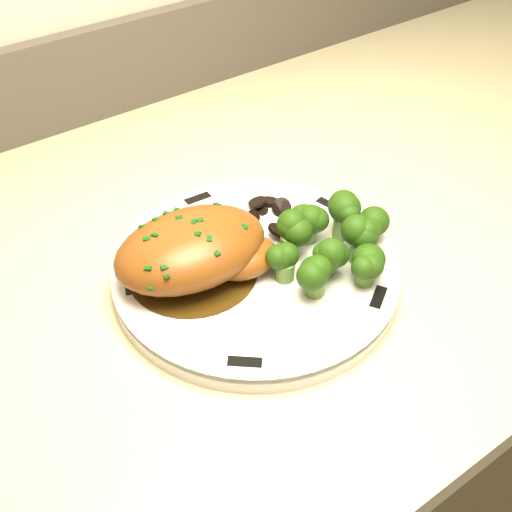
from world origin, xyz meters
TOP-DOWN VIEW (x-y plane):
  - counter at (0.12, 1.67)m, footprint 1.92×0.65m
  - plate at (-0.09, 1.61)m, footprint 0.28×0.28m
  - rim_accent_0 at (0.03, 1.64)m, footprint 0.02×0.03m
  - rim_accent_1 at (-0.08, 1.73)m, footprint 0.03×0.01m
  - rim_accent_2 at (-0.20, 1.66)m, footprint 0.02×0.03m
  - rim_accent_3 at (-0.17, 1.52)m, footprint 0.03×0.03m
  - rim_accent_4 at (-0.03, 1.51)m, footprint 0.03×0.02m
  - gravy_pool at (-0.15, 1.64)m, footprint 0.12×0.12m
  - chicken_breast at (-0.14, 1.64)m, footprint 0.16×0.11m
  - mushroom_pile at (-0.05, 1.65)m, footprint 0.08×0.06m
  - broccoli_florets at (-0.03, 1.57)m, footprint 0.13×0.11m

SIDE VIEW (x-z plane):
  - counter at x=0.12m, z-range -0.06..0.89m
  - plate at x=-0.09m, z-range 0.83..0.85m
  - rim_accent_0 at x=0.03m, z-range 0.85..0.85m
  - rim_accent_1 at x=-0.08m, z-range 0.85..0.85m
  - rim_accent_2 at x=-0.20m, z-range 0.85..0.85m
  - rim_accent_3 at x=-0.17m, z-range 0.85..0.85m
  - rim_accent_4 at x=-0.03m, z-range 0.85..0.85m
  - gravy_pool at x=-0.15m, z-range 0.85..0.85m
  - mushroom_pile at x=-0.05m, z-range 0.84..0.87m
  - broccoli_florets at x=-0.03m, z-range 0.85..0.89m
  - chicken_breast at x=-0.14m, z-range 0.85..0.91m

